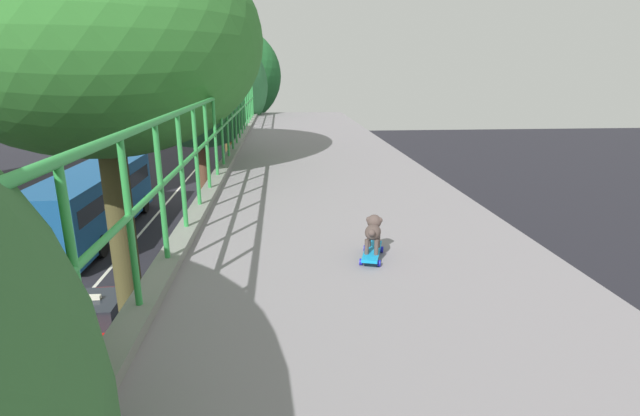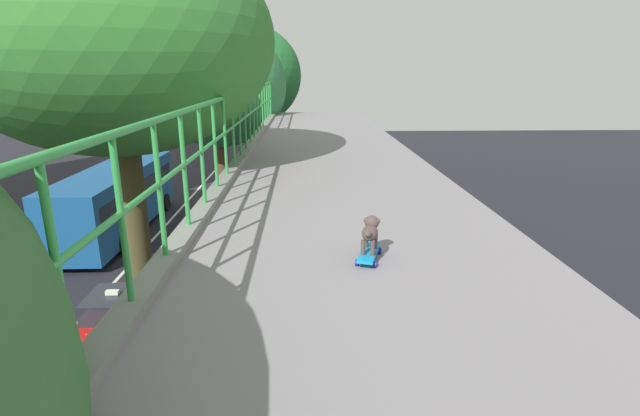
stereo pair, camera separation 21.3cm
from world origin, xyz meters
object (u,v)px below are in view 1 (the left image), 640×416
(toy_skateboard, at_px, (372,252))
(small_dog, at_px, (373,230))
(city_bus, at_px, (93,199))
(car_red_taxi_fifth, at_px, (100,322))

(toy_skateboard, xyz_separation_m, small_dog, (0.01, 0.02, 0.20))
(city_bus, relative_size, toy_skateboard, 20.69)
(toy_skateboard, bearing_deg, small_dog, 63.27)
(city_bus, height_order, small_dog, small_dog)
(toy_skateboard, relative_size, small_dog, 1.50)
(city_bus, relative_size, small_dog, 31.10)
(car_red_taxi_fifth, xyz_separation_m, small_dog, (6.11, -8.78, 5.64))
(small_dog, bearing_deg, city_bus, 117.69)
(car_red_taxi_fifth, bearing_deg, small_dog, -55.19)
(small_dog, bearing_deg, car_red_taxi_fifth, 124.81)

